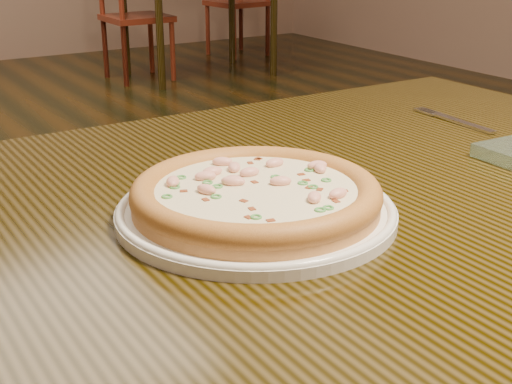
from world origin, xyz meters
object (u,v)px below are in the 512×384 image
chair_d (242,1)px  chair_c (129,17)px  hero_table (315,257)px  pizza (256,194)px  plate (256,210)px

chair_d → chair_c: bearing=-157.9°
hero_table → pizza: (-0.12, -0.05, 0.13)m
plate → chair_c: (1.57, 4.16, -0.32)m
plate → pizza: size_ratio=1.12×
pizza → chair_d: size_ratio=0.28×
hero_table → chair_d: chair_d is taller
hero_table → chair_c: (1.45, 4.11, -0.21)m
plate → chair_d: 5.44m
hero_table → chair_c: chair_c is taller
hero_table → chair_d: size_ratio=1.26×
hero_table → chair_c: 4.36m
hero_table → pizza: 0.18m
chair_c → hero_table: bearing=-109.5°
plate → pizza: 0.02m
plate → chair_d: chair_d is taller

